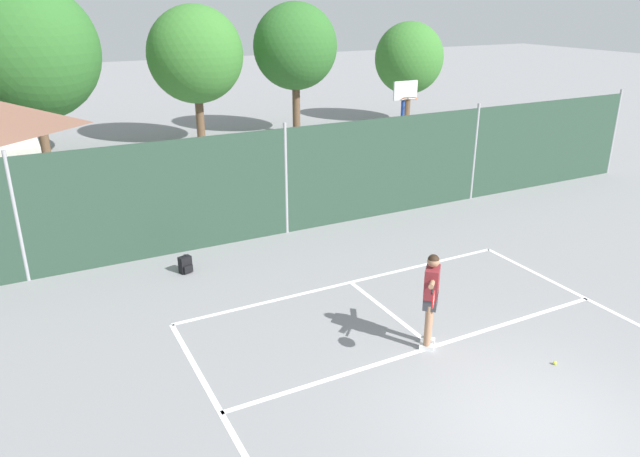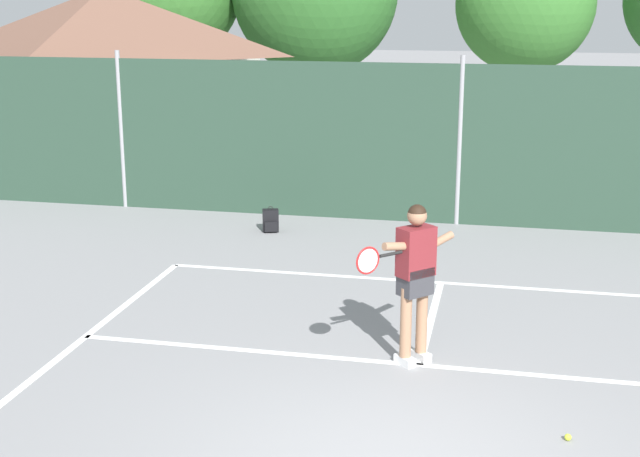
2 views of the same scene
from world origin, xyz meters
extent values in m
cube|color=white|center=(0.00, 5.50, 0.00)|extent=(8.20, 0.10, 0.01)
cube|color=white|center=(0.00, 2.48, 0.00)|extent=(8.20, 0.10, 0.01)
cube|color=white|center=(0.00, 3.96, 0.00)|extent=(0.10, 2.97, 0.01)
cube|color=#284233|center=(0.00, 9.00, 1.45)|extent=(26.00, 0.05, 2.90)
cylinder|color=#99999E|center=(-6.50, 9.00, 1.52)|extent=(0.09, 0.09, 3.05)
cylinder|color=#99999E|center=(0.00, 9.00, 1.52)|extent=(0.09, 0.09, 3.05)
cube|color=silver|center=(-8.79, 13.39, 1.33)|extent=(6.13, 5.39, 2.66)
pyramid|color=brown|center=(-8.79, 13.39, 3.44)|extent=(6.62, 5.82, 1.57)
cylinder|color=brown|center=(-10.04, 20.57, 1.14)|extent=(0.36, 0.36, 2.29)
cylinder|color=brown|center=(-5.22, 20.57, 0.98)|extent=(0.36, 0.36, 1.97)
cylinder|color=brown|center=(1.11, 20.57, 1.04)|extent=(0.36, 0.36, 2.08)
ellipsoid|color=#38752D|center=(1.11, 20.57, 3.81)|extent=(4.07, 3.66, 4.07)
cube|color=silver|center=(0.00, 2.63, 0.05)|extent=(0.27, 0.27, 0.10)
cube|color=silver|center=(-0.16, 2.46, 0.05)|extent=(0.27, 0.27, 0.10)
cylinder|color=#A37556|center=(0.00, 2.63, 0.51)|extent=(0.13, 0.13, 0.82)
cylinder|color=#A37556|center=(-0.16, 2.46, 0.51)|extent=(0.13, 0.13, 0.82)
cube|color=#38383D|center=(-0.08, 2.55, 0.98)|extent=(0.42, 0.43, 0.32)
cube|color=maroon|center=(-0.08, 2.55, 1.32)|extent=(0.45, 0.46, 0.56)
sphere|color=#A37556|center=(-0.08, 2.55, 1.73)|extent=(0.22, 0.22, 0.22)
sphere|color=black|center=(-0.08, 2.55, 1.75)|extent=(0.21, 0.21, 0.21)
cylinder|color=#A37556|center=(-0.20, 2.38, 1.42)|extent=(0.45, 0.47, 0.17)
cylinder|color=#A37556|center=(0.11, 2.75, 1.37)|extent=(0.41, 0.43, 0.22)
cylinder|color=black|center=(-0.32, 2.22, 1.37)|extent=(0.23, 0.24, 0.04)
torus|color=red|center=(-0.52, 1.93, 1.37)|extent=(0.23, 0.24, 0.30)
cylinder|color=silver|center=(-0.52, 1.93, 1.37)|extent=(0.18, 0.19, 0.26)
sphere|color=#CCE033|center=(1.56, 1.02, 0.03)|extent=(0.07, 0.07, 0.07)
cube|color=black|center=(-3.18, 7.76, 0.20)|extent=(0.32, 0.26, 0.40)
cube|color=black|center=(-3.15, 7.64, 0.12)|extent=(0.23, 0.12, 0.18)
torus|color=black|center=(-3.18, 7.76, 0.42)|extent=(0.09, 0.04, 0.09)
camera|label=1|loc=(-6.24, -4.99, 6.04)|focal=33.44mm
camera|label=2|loc=(0.86, -6.85, 4.08)|focal=49.63mm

